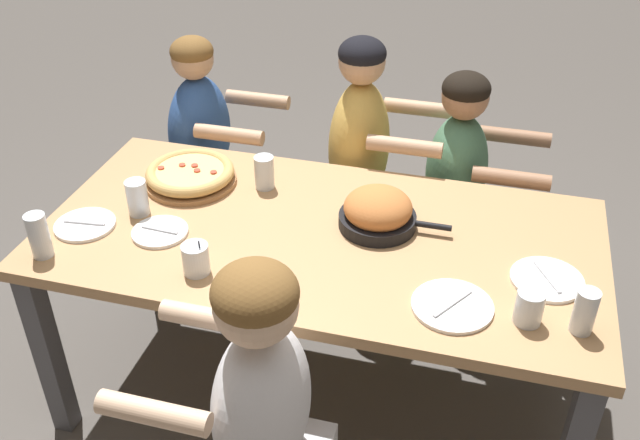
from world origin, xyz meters
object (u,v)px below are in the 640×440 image
object	(u,v)px
skillet_bowl	(378,212)
diner_far_left	(205,170)
drinking_glass_b	(40,238)
cocktail_glass_blue	(196,260)
empty_plate_a	(160,232)
empty_plate_b	(452,306)
drinking_glass_a	(264,174)
drinking_glass_c	(138,199)
empty_plate_d	(85,225)
drinking_glass_e	(529,309)
empty_plate_c	(547,279)
diner_far_midright	(453,208)
drinking_glass_d	(584,314)
pizza_board_main	(190,175)
diner_far_center	(359,185)

from	to	relation	value
skillet_bowl	diner_far_left	xyz separation A→B (m)	(-0.88, 0.58, -0.30)
skillet_bowl	drinking_glass_b	size ratio (longest dim) A/B	2.50
cocktail_glass_blue	drinking_glass_b	size ratio (longest dim) A/B	0.81
empty_plate_a	diner_far_left	world-z (taller)	diner_far_left
empty_plate_b	drinking_glass_a	size ratio (longest dim) A/B	1.92
drinking_glass_a	drinking_glass_c	distance (m)	0.45
empty_plate_d	drinking_glass_e	size ratio (longest dim) A/B	1.96
empty_plate_c	diner_far_midright	distance (m)	0.85
drinking_glass_b	empty_plate_b	bearing A→B (deg)	3.80
drinking_glass_d	drinking_glass_e	bearing A→B (deg)	-179.69
pizza_board_main	skillet_bowl	distance (m)	0.71
cocktail_glass_blue	drinking_glass_d	size ratio (longest dim) A/B	0.90
drinking_glass_b	empty_plate_d	bearing A→B (deg)	76.70
cocktail_glass_blue	diner_far_left	xyz separation A→B (m)	(-0.41, 0.97, -0.29)
empty_plate_a	empty_plate_d	xyz separation A→B (m)	(-0.26, -0.03, -0.00)
empty_plate_a	empty_plate_b	size ratio (longest dim) A/B	0.79
empty_plate_b	drinking_glass_e	world-z (taller)	drinking_glass_e
empty_plate_c	drinking_glass_d	size ratio (longest dim) A/B	1.61
drinking_glass_a	drinking_glass_b	distance (m)	0.78
empty_plate_c	diner_far_center	size ratio (longest dim) A/B	0.19
empty_plate_c	drinking_glass_e	distance (m)	0.21
drinking_glass_a	diner_far_center	distance (m)	0.58
drinking_glass_b	cocktail_glass_blue	bearing A→B (deg)	5.42
empty_plate_c	drinking_glass_d	xyz separation A→B (m)	(0.09, -0.20, 0.05)
cocktail_glass_blue	drinking_glass_d	bearing A→B (deg)	1.71
drinking_glass_b	drinking_glass_d	xyz separation A→B (m)	(1.60, 0.08, -0.01)
cocktail_glass_blue	drinking_glass_c	distance (m)	0.40
cocktail_glass_blue	diner_far_center	bearing A→B (deg)	73.29
empty_plate_c	cocktail_glass_blue	xyz separation A→B (m)	(-1.02, -0.23, 0.04)
empty_plate_a	drinking_glass_e	size ratio (longest dim) A/B	1.80
drinking_glass_a	diner_far_left	size ratio (longest dim) A/B	0.11
empty_plate_a	empty_plate_c	size ratio (longest dim) A/B	0.85
drinking_glass_c	skillet_bowl	bearing A→B (deg)	9.64
empty_plate_b	diner_far_center	distance (m)	1.06
cocktail_glass_blue	diner_far_center	size ratio (longest dim) A/B	0.10
drinking_glass_c	diner_far_left	world-z (taller)	diner_far_left
empty_plate_c	drinking_glass_e	bearing A→B (deg)	-105.05
empty_plate_a	diner_far_midright	world-z (taller)	diner_far_midright
empty_plate_b	drinking_glass_a	xyz separation A→B (m)	(-0.72, 0.48, 0.05)
diner_far_left	empty_plate_a	bearing A→B (deg)	14.42
empty_plate_d	drinking_glass_b	xyz separation A→B (m)	(-0.04, -0.17, 0.06)
diner_far_midright	empty_plate_b	bearing A→B (deg)	4.58
empty_plate_a	drinking_glass_a	xyz separation A→B (m)	(0.23, 0.37, 0.05)
drinking_glass_a	cocktail_glass_blue	bearing A→B (deg)	-94.18
empty_plate_a	empty_plate_d	bearing A→B (deg)	-173.94
cocktail_glass_blue	drinking_glass_c	size ratio (longest dim) A/B	0.97
pizza_board_main	drinking_glass_c	size ratio (longest dim) A/B	2.66
empty_plate_c	drinking_glass_e	xyz separation A→B (m)	(-0.05, -0.20, 0.04)
empty_plate_b	diner_far_midright	xyz separation A→B (m)	(-0.07, 0.93, -0.27)
empty_plate_a	diner_far_midright	xyz separation A→B (m)	(0.88, 0.81, -0.27)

